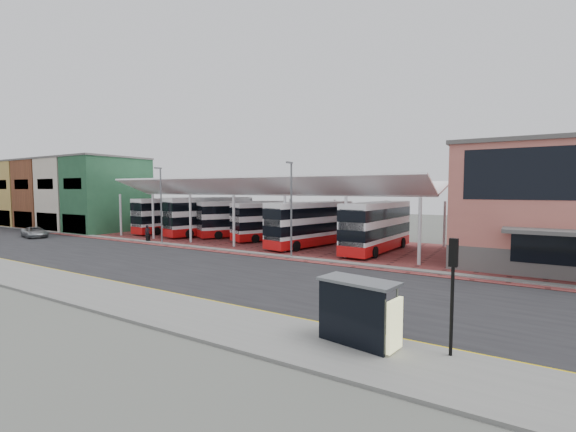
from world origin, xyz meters
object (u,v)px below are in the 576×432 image
(bus_0, at_px, (174,215))
(bus_1, at_px, (210,216))
(bus_3, at_px, (275,221))
(bus_2, at_px, (242,219))
(silver_car, at_px, (35,232))
(bus_5, at_px, (377,227))
(bus_4, at_px, (311,224))
(pedestrian, at_px, (148,233))
(traffic_signal_west, at_px, (453,278))
(bus_shelter, at_px, (361,306))

(bus_0, bearing_deg, bus_1, 7.24)
(bus_1, distance_m, bus_3, 9.48)
(bus_0, relative_size, bus_3, 1.09)
(bus_2, xyz_separation_m, bus_3, (5.00, -0.23, -0.03))
(silver_car, bearing_deg, bus_5, -61.59)
(bus_0, height_order, bus_4, bus_0)
(bus_1, height_order, bus_4, bus_1)
(pedestrian, height_order, traffic_signal_west, traffic_signal_west)
(bus_4, relative_size, bus_shelter, 3.56)
(bus_0, distance_m, bus_2, 10.85)
(bus_4, xyz_separation_m, bus_5, (6.76, 0.32, 0.05))
(bus_5, bearing_deg, bus_shelter, -69.29)
(bus_2, relative_size, pedestrian, 5.87)
(bus_4, bearing_deg, traffic_signal_west, -38.09)
(silver_car, relative_size, bus_shelter, 1.46)
(bus_1, bearing_deg, bus_5, 11.26)
(bus_3, xyz_separation_m, bus_5, (12.55, -2.04, 0.15))
(bus_0, distance_m, bus_3, 15.83)
(bus_1, relative_size, silver_car, 2.60)
(bus_shelter, distance_m, traffic_signal_west, 3.27)
(bus_2, bearing_deg, bus_1, -139.29)
(pedestrian, distance_m, bus_shelter, 34.56)
(bus_4, bearing_deg, bus_2, 179.88)
(bus_3, distance_m, pedestrian, 14.37)
(bus_0, height_order, bus_2, bus_0)
(pedestrian, bearing_deg, bus_1, 2.36)
(bus_4, xyz_separation_m, traffic_signal_west, (16.20, -20.35, 0.56))
(bus_1, distance_m, bus_shelter, 36.72)
(bus_1, height_order, bus_2, bus_1)
(bus_4, bearing_deg, bus_5, 16.08)
(bus_3, distance_m, bus_shelter, 30.34)
(bus_2, distance_m, bus_shelter, 33.88)
(bus_2, bearing_deg, bus_shelter, -13.18)
(pedestrian, height_order, bus_shelter, bus_shelter)
(bus_0, relative_size, bus_4, 1.02)
(bus_shelter, bearing_deg, bus_3, 138.55)
(bus_3, height_order, bus_shelter, bus_3)
(bus_0, height_order, silver_car, bus_0)
(silver_car, height_order, bus_shelter, bus_shelter)
(bus_0, xyz_separation_m, silver_car, (-10.21, -12.47, -1.68))
(traffic_signal_west, bearing_deg, bus_3, 138.91)
(silver_car, bearing_deg, bus_3, -50.88)
(bus_2, relative_size, bus_3, 0.98)
(bus_2, bearing_deg, bus_5, 24.10)
(bus_1, distance_m, silver_car, 20.87)
(bus_3, xyz_separation_m, bus_4, (5.79, -2.36, 0.10))
(bus_5, bearing_deg, traffic_signal_west, -61.62)
(bus_0, relative_size, bus_1, 0.96)
(bus_0, distance_m, bus_4, 21.69)
(bus_2, height_order, silver_car, bus_2)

